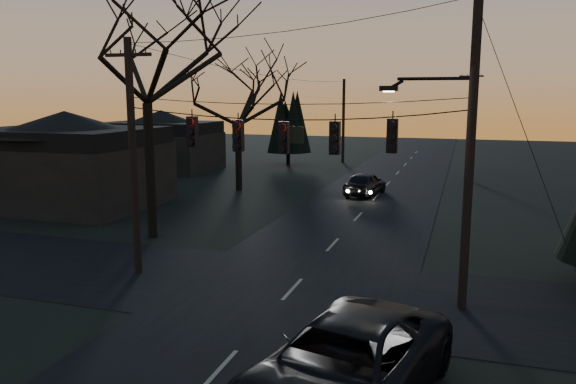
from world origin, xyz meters
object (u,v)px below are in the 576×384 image
(utility_pole_far_r, at_px, (466,180))
(sedan_oncoming_a, at_px, (365,184))
(suv_near, at_px, (345,367))
(bare_tree_left, at_px, (145,46))
(utility_pole_far_l, at_px, (343,162))
(utility_pole_right, at_px, (461,308))
(utility_pole_left, at_px, (139,273))

(utility_pole_far_r, distance_m, sedan_oncoming_a, 11.24)
(sedan_oncoming_a, bearing_deg, suv_near, 107.13)
(bare_tree_left, bearing_deg, utility_pole_far_l, 85.82)
(utility_pole_far_l, relative_size, bare_tree_left, 0.65)
(bare_tree_left, bearing_deg, utility_pole_far_r, 59.28)
(utility_pole_right, distance_m, bare_tree_left, 16.95)
(sedan_oncoming_a, bearing_deg, bare_tree_left, 69.89)
(utility_pole_left, distance_m, utility_pole_far_r, 30.27)
(utility_pole_right, xyz_separation_m, bare_tree_left, (-13.78, 4.81, 8.62))
(utility_pole_right, height_order, utility_pole_far_l, utility_pole_right)
(utility_pole_far_r, bearing_deg, sedan_oncoming_a, -124.17)
(suv_near, bearing_deg, utility_pole_far_r, 99.42)
(utility_pole_far_l, distance_m, suv_near, 43.60)
(suv_near, bearing_deg, bare_tree_left, 148.37)
(utility_pole_right, bearing_deg, utility_pole_far_r, 90.00)
(utility_pole_left, distance_m, bare_tree_left, 10.13)
(utility_pole_far_l, bearing_deg, sedan_oncoming_a, -73.25)
(utility_pole_far_r, relative_size, suv_near, 1.29)
(utility_pole_right, height_order, utility_pole_far_r, utility_pole_right)
(bare_tree_left, xyz_separation_m, suv_near, (11.48, -11.42, -7.70))
(utility_pole_left, xyz_separation_m, utility_pole_far_r, (11.50, 28.00, 0.00))
(utility_pole_left, relative_size, utility_pole_far_r, 1.00)
(bare_tree_left, bearing_deg, utility_pole_left, -64.67)
(utility_pole_far_r, distance_m, utility_pole_far_l, 14.01)
(utility_pole_far_l, bearing_deg, utility_pole_right, -72.28)
(utility_pole_far_l, xyz_separation_m, suv_near, (9.20, -42.61, 0.91))
(utility_pole_left, xyz_separation_m, suv_near, (9.20, -6.61, 0.91))
(suv_near, xyz_separation_m, sedan_oncoming_a, (-4.00, 25.33, -0.14))
(bare_tree_left, bearing_deg, sedan_oncoming_a, 61.73)
(utility_pole_far_l, distance_m, sedan_oncoming_a, 18.06)
(utility_pole_left, xyz_separation_m, utility_pole_far_l, (0.00, 36.00, 0.00))
(utility_pole_right, distance_m, utility_pole_left, 11.50)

